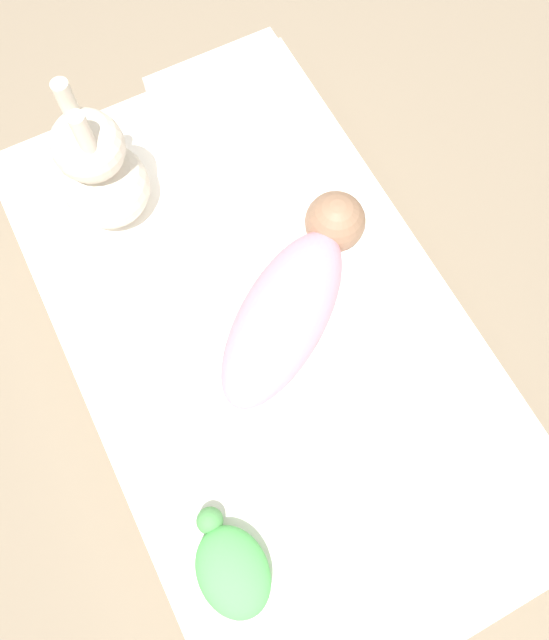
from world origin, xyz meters
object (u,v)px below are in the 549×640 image
bunny_plush (100,173)px  pillow (237,115)px  swaddled_baby (294,298)px  turtle_plush (231,568)px

bunny_plush → pillow: bearing=-79.2°
bunny_plush → swaddled_baby: bearing=-149.5°
pillow → turtle_plush: 0.96m
bunny_plush → turtle_plush: bearing=172.9°
swaddled_baby → pillow: bearing=42.1°
pillow → bunny_plush: (-0.06, 0.34, 0.08)m
swaddled_baby → pillow: (0.46, -0.10, -0.01)m
swaddled_baby → pillow: size_ratio=1.48×
swaddled_baby → turtle_plush: swaddled_baby is taller
swaddled_baby → pillow: 0.47m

